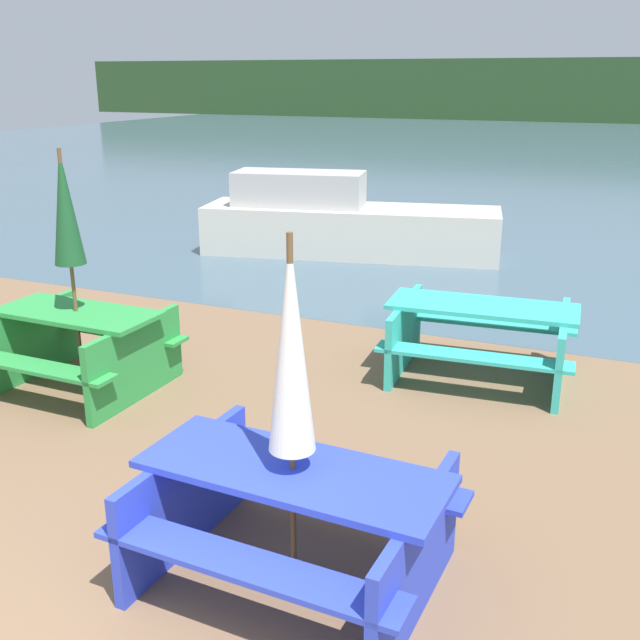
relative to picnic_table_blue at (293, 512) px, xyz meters
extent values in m
cube|color=#425B6B|center=(-1.21, 29.73, -0.47)|extent=(60.00, 50.00, 0.00)
cube|color=#284723|center=(-1.21, 49.73, 1.53)|extent=(80.00, 1.60, 4.00)
cube|color=blue|center=(0.00, 0.00, 0.27)|extent=(1.86, 0.77, 0.04)
cube|color=blue|center=(-0.02, -0.55, -0.01)|extent=(1.84, 0.35, 0.04)
cube|color=blue|center=(0.02, 0.55, -0.01)|extent=(1.84, 0.35, 0.04)
cube|color=blue|center=(-0.78, 0.03, -0.11)|extent=(0.13, 1.38, 0.72)
cube|color=blue|center=(0.78, -0.03, -0.11)|extent=(0.13, 1.38, 0.72)
cube|color=green|center=(-3.17, 1.84, 0.31)|extent=(1.61, 0.72, 0.04)
cube|color=green|center=(-3.18, 1.29, -0.05)|extent=(1.60, 0.30, 0.04)
cube|color=green|center=(-3.16, 2.39, -0.05)|extent=(1.60, 0.30, 0.04)
cube|color=green|center=(-3.83, 1.85, -0.09)|extent=(0.09, 1.38, 0.75)
cube|color=green|center=(-2.51, 1.83, -0.09)|extent=(0.09, 1.38, 0.75)
cube|color=#33B7A8|center=(0.35, 3.68, 0.28)|extent=(1.90, 0.83, 0.04)
cube|color=#33B7A8|center=(0.39, 3.14, -0.06)|extent=(1.87, 0.41, 0.04)
cube|color=#33B7A8|center=(0.31, 4.23, -0.06)|extent=(1.87, 0.41, 0.04)
cube|color=#33B7A8|center=(-0.43, 3.63, -0.10)|extent=(0.17, 1.38, 0.73)
cube|color=#33B7A8|center=(1.13, 3.74, -0.10)|extent=(0.17, 1.38, 0.73)
cylinder|color=brown|center=(0.00, 0.00, 0.61)|extent=(0.04, 0.04, 2.16)
cone|color=white|center=(0.00, 0.00, 1.06)|extent=(0.27, 0.27, 1.27)
cylinder|color=brown|center=(-3.17, 1.84, 0.69)|extent=(0.04, 0.04, 2.32)
cone|color=#195128|center=(-3.17, 1.84, 1.32)|extent=(0.29, 0.29, 1.07)
cube|color=beige|center=(-2.85, 8.31, -0.06)|extent=(5.15, 2.29, 0.81)
cube|color=#B2B2B2|center=(-3.73, 8.13, 0.63)|extent=(2.34, 1.34, 0.57)
camera|label=1|loc=(1.68, -3.49, 2.48)|focal=42.00mm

